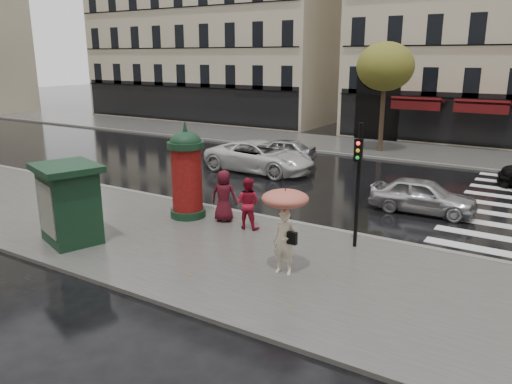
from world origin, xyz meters
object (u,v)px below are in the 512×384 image
Objects in this scene: car_far_silver at (281,150)px; woman_umbrella at (285,217)px; man_burgundy at (224,196)px; traffic_light at (358,174)px; woman_red at (248,203)px; newsstand at (69,202)px; car_white at (260,157)px; car_silver at (423,196)px; morris_column at (187,171)px.

woman_umbrella is at bearing 21.50° from car_far_silver.
traffic_light is at bearing 161.20° from man_burgundy.
man_burgundy is at bearing -17.88° from woman_red.
newsstand is 0.64× the size of car_far_silver.
car_white is at bearing -1.47° from car_far_silver.
woman_umbrella is at bearing 125.67° from man_burgundy.
woman_umbrella is at bearing -108.04° from traffic_light.
newsstand reaches higher than woman_umbrella.
woman_red is at bearing 137.74° from woman_umbrella.
woman_red reaches higher than car_silver.
car_white is at bearing 71.24° from car_silver.
traffic_light reaches higher than car_silver.
man_burgundy is 0.52× the size of morris_column.
woman_red is 0.50× the size of morris_column.
car_white is at bearing 136.46° from traffic_light.
woman_umbrella is 4.86m from man_burgundy.
woman_umbrella is 0.68× the size of morris_column.
traffic_light is (0.91, 2.81, 0.73)m from woman_umbrella.
newsstand is (-2.92, -4.18, 0.35)m from man_burgundy.
car_white is at bearing -86.49° from man_burgundy.
morris_column is 0.90× the size of car_silver.
man_burgundy is 0.32× the size of car_white.
morris_column reaches higher than car_silver.
woman_red is at bearing 1.28° from morris_column.
man_burgundy is 0.47× the size of car_far_silver.
car_silver and car_far_silver have the same top height.
morris_column is 6.33m from traffic_light.
woman_umbrella is at bearing -144.43° from car_white.
man_burgundy is 0.47× the size of car_silver.
newsstand is at bearing -5.32° from car_far_silver.
woman_red is 2.69m from morris_column.
traffic_light is 5.42m from car_silver.
traffic_light reaches higher than car_far_silver.
newsstand is at bearing -177.15° from car_white.
car_silver is 10.73m from car_far_silver.
morris_column reaches higher than car_white.
newsstand is at bearing -168.34° from woman_umbrella.
newsstand is at bearing 37.04° from woman_red.
man_burgundy reaches higher than car_white.
man_burgundy is 0.48× the size of traffic_light.
newsstand is (-7.78, -4.23, -1.03)m from traffic_light.
car_far_silver is at bearing 101.24° from morris_column.
woman_umbrella is 7.02m from newsstand.
man_burgundy is 7.62m from car_silver.
car_white is (-8.91, 2.66, 0.13)m from car_silver.
newsstand is (-6.86, -1.42, -0.30)m from woman_umbrella.
morris_column reaches higher than newsstand.
newsstand reaches higher than woman_red.
man_burgundy is at bearing 130.04° from car_silver.
traffic_light is at bearing 28.51° from newsstand.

